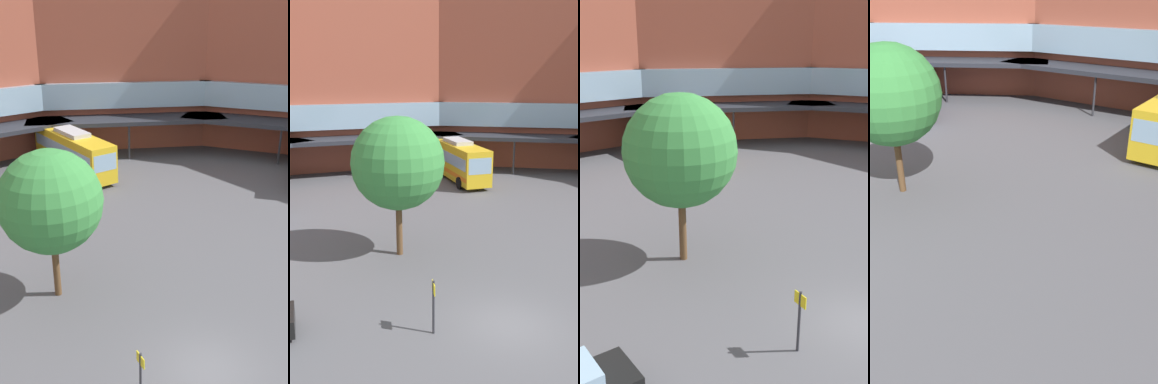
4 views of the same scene
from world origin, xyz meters
The scene contains 3 objects.
station_building centered at (0.00, 23.15, 8.75)m, with size 79.50×41.40×18.40m.
bus_0 centered at (-19.96, 17.38, 1.89)m, with size 11.33×7.56×3.73m.
plaza_tree centered at (-4.57, 7.86, 5.40)m, with size 5.24×5.24×8.03m.
Camera 4 is at (15.44, -1.09, 10.33)m, focal length 38.53 mm.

